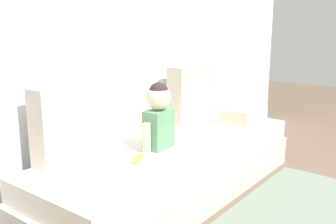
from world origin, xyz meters
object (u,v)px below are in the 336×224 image
(throw_pillow_left, at_px, (76,122))
(folded_blanket, at_px, (243,114))
(toddler, at_px, (159,114))
(banana, at_px, (138,158))
(throw_pillow_right, at_px, (191,93))
(couch, at_px, (174,169))

(throw_pillow_left, relative_size, folded_blanket, 1.48)
(toddler, height_order, banana, toddler)
(throw_pillow_right, xyz_separation_m, toddler, (-0.80, -0.28, -0.00))
(couch, distance_m, folded_blanket, 0.94)
(throw_pillow_right, bearing_deg, toddler, -160.57)
(throw_pillow_right, distance_m, toddler, 0.85)
(toddler, xyz_separation_m, banana, (-0.29, -0.06, -0.23))
(toddler, distance_m, banana, 0.37)
(toddler, bearing_deg, folded_blanket, -6.67)
(throw_pillow_left, bearing_deg, banana, -59.56)
(folded_blanket, bearing_deg, throw_pillow_right, 121.52)
(couch, distance_m, throw_pillow_right, 0.85)
(throw_pillow_right, relative_size, toddler, 1.07)
(couch, height_order, toddler, toddler)
(couch, xyz_separation_m, throw_pillow_right, (0.65, 0.30, 0.45))
(throw_pillow_left, relative_size, throw_pillow_right, 1.17)
(couch, height_order, folded_blanket, folded_blanket)
(couch, bearing_deg, toddler, 171.99)
(throw_pillow_left, bearing_deg, folded_blanket, -14.72)
(couch, distance_m, banana, 0.50)
(folded_blanket, bearing_deg, banana, 177.53)
(throw_pillow_right, relative_size, folded_blanket, 1.26)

